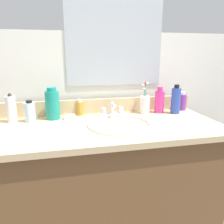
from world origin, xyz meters
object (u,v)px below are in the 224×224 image
Objects in this scene: bottle_cream_purple at (181,102)px; cup_white_ceramic at (145,104)px; faucet at (112,111)px; bottle_mouthwash_teal at (52,104)px; bottle_gel_clear at (30,112)px; bottle_oil_amber at (80,108)px; bottle_shampoo_blue at (176,100)px; bottle_soap_pink at (159,101)px; bottle_lotion_white at (11,109)px; soap_bar at (70,117)px.

cup_white_ceramic is (-0.27, -0.03, 0.00)m from bottle_cream_purple.
faucet is 0.35m from bottle_mouthwash_teal.
bottle_gel_clear is 1.21× the size of bottle_oil_amber.
cup_white_ceramic reaches higher than bottle_oil_amber.
bottle_cream_purple is 0.11m from bottle_shampoo_blue.
bottle_soap_pink is at bearing 0.41° from bottle_mouthwash_teal.
bottle_gel_clear is (-0.47, -0.03, 0.03)m from faucet.
bottle_lotion_white is at bearing 173.67° from bottle_gel_clear.
bottle_mouthwash_teal is 1.12× the size of bottle_lotion_white.
cup_white_ceramic reaches higher than soap_bar.
bottle_soap_pink is 1.00× the size of bottle_lotion_white.
bottle_lotion_white reaches higher than bottle_cream_purple.
bottle_cream_purple is at bearing 3.14° from bottle_lotion_white.
cup_white_ceramic reaches higher than bottle_soap_pink.
bottle_shampoo_blue is at bearing -137.88° from bottle_cream_purple.
bottle_soap_pink is at bearing -3.83° from cup_white_ceramic.
faucet is 0.31m from bottle_soap_pink.
bottle_oil_amber is (0.28, 0.08, -0.01)m from bottle_gel_clear.
soap_bar is at bearing -174.37° from faucet.
bottle_gel_clear is 0.13m from bottle_mouthwash_teal.
faucet is at bearing 3.70° from bottle_gel_clear.
bottle_oil_amber is (-0.50, 0.05, -0.03)m from bottle_soap_pink.
bottle_lotion_white is at bearing -169.99° from bottle_oil_amber.
bottle_soap_pink is 0.77m from bottle_gel_clear.
bottle_cream_purple is 1.04m from bottle_lotion_white.
bottle_shampoo_blue is 2.82× the size of soap_bar.
bottle_cream_purple is 0.73× the size of bottle_lotion_white.
cup_white_ceramic is at bearing 3.17° from bottle_gel_clear.
bottle_gel_clear is 0.29m from bottle_oil_amber.
bottle_cream_purple is 0.95m from bottle_gel_clear.
cup_white_ceramic is at bearing 1.14° from bottle_mouthwash_teal.
bottle_soap_pink is 0.10m from bottle_shampoo_blue.
bottle_oil_amber is 1.54× the size of soap_bar.
bottle_soap_pink is 0.50m from bottle_oil_amber.
bottle_cream_purple is at bearing 11.90° from bottle_soap_pink.
bottle_soap_pink is at bearing 2.30° from bottle_gel_clear.
bottle_cream_purple is at bearing 2.86° from bottle_mouthwash_teal.
bottle_shampoo_blue is (-0.08, -0.07, 0.03)m from bottle_cream_purple.
bottle_gel_clear is 0.65× the size of bottle_mouthwash_teal.
bottle_shampoo_blue reaches higher than bottle_oil_amber.
cup_white_ceramic reaches higher than bottle_mouthwash_teal.
soap_bar is at bearing -13.02° from bottle_mouthwash_teal.
faucet is at bearing 174.62° from bottle_shampoo_blue.
bottle_mouthwash_teal is at bearing 177.44° from bottle_shampoo_blue.
faucet is at bearing 2.01° from bottle_lotion_white.
bottle_oil_amber is 0.38m from bottle_lotion_white.
bottle_oil_amber reaches higher than faucet.
bottle_shampoo_blue is at bearing -0.45° from bottle_gel_clear.
bottle_mouthwash_teal reaches higher than faucet.
bottle_lotion_white is at bearing -175.80° from bottle_mouthwash_teal.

